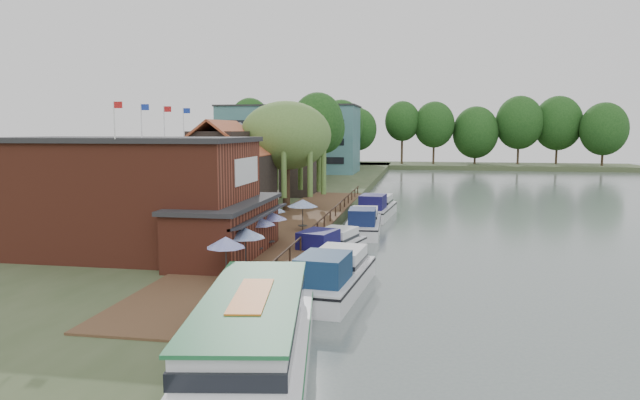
# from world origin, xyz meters

# --- Properties ---
(ground) EXTENTS (260.00, 260.00, 0.00)m
(ground) POSITION_xyz_m (0.00, 0.00, 0.00)
(ground) COLOR #546260
(ground) RESTS_ON ground
(land_bank) EXTENTS (50.00, 140.00, 1.00)m
(land_bank) POSITION_xyz_m (-30.00, 35.00, 0.50)
(land_bank) COLOR #384728
(land_bank) RESTS_ON ground
(quay_deck) EXTENTS (6.00, 50.00, 0.10)m
(quay_deck) POSITION_xyz_m (-8.00, 10.00, 1.05)
(quay_deck) COLOR #47301E
(quay_deck) RESTS_ON land_bank
(quay_rail) EXTENTS (0.20, 49.00, 1.00)m
(quay_rail) POSITION_xyz_m (-5.30, 10.50, 1.50)
(quay_rail) COLOR black
(quay_rail) RESTS_ON land_bank
(pub) EXTENTS (20.00, 11.00, 7.30)m
(pub) POSITION_xyz_m (-14.00, -1.00, 4.65)
(pub) COLOR maroon
(pub) RESTS_ON land_bank
(hotel_block) EXTENTS (25.40, 12.40, 12.30)m
(hotel_block) POSITION_xyz_m (-22.00, 70.00, 7.15)
(hotel_block) COLOR #38666B
(hotel_block) RESTS_ON land_bank
(cottage_a) EXTENTS (8.60, 7.60, 8.50)m
(cottage_a) POSITION_xyz_m (-15.00, 14.00, 5.25)
(cottage_a) COLOR black
(cottage_a) RESTS_ON land_bank
(cottage_b) EXTENTS (9.60, 8.60, 8.50)m
(cottage_b) POSITION_xyz_m (-18.00, 24.00, 5.25)
(cottage_b) COLOR beige
(cottage_b) RESTS_ON land_bank
(cottage_c) EXTENTS (7.60, 7.60, 8.50)m
(cottage_c) POSITION_xyz_m (-14.00, 33.00, 5.25)
(cottage_c) COLOR black
(cottage_c) RESTS_ON land_bank
(willow) EXTENTS (8.60, 8.60, 10.43)m
(willow) POSITION_xyz_m (-10.50, 19.00, 6.21)
(willow) COLOR #476B2D
(willow) RESTS_ON land_bank
(umbrella_0) EXTENTS (1.96, 1.96, 2.38)m
(umbrella_0) POSITION_xyz_m (-7.30, -7.30, 2.29)
(umbrella_0) COLOR #1B2999
(umbrella_0) RESTS_ON quay_deck
(umbrella_1) EXTENTS (2.18, 2.18, 2.38)m
(umbrella_1) POSITION_xyz_m (-7.13, -4.66, 2.29)
(umbrella_1) COLOR navy
(umbrella_1) RESTS_ON quay_deck
(umbrella_2) EXTENTS (2.30, 2.30, 2.38)m
(umbrella_2) POSITION_xyz_m (-7.70, -0.46, 2.29)
(umbrella_2) COLOR navy
(umbrella_2) RESTS_ON quay_deck
(umbrella_3) EXTENTS (2.36, 2.36, 2.38)m
(umbrella_3) POSITION_xyz_m (-7.54, 1.78, 2.29)
(umbrella_3) COLOR #1B1D99
(umbrella_3) RESTS_ON quay_deck
(umbrella_4) EXTENTS (2.01, 2.01, 2.38)m
(umbrella_4) POSITION_xyz_m (-8.26, 5.16, 2.29)
(umbrella_4) COLOR navy
(umbrella_4) RESTS_ON quay_deck
(umbrella_5) EXTENTS (2.38, 2.38, 2.38)m
(umbrella_5) POSITION_xyz_m (-6.68, 8.27, 2.29)
(umbrella_5) COLOR navy
(umbrella_5) RESTS_ON quay_deck
(cruiser_0) EXTENTS (4.32, 10.58, 2.51)m
(cruiser_0) POSITION_xyz_m (-2.39, -4.30, 1.26)
(cruiser_0) COLOR silver
(cruiser_0) RESTS_ON ground
(cruiser_1) EXTENTS (5.22, 9.63, 2.20)m
(cruiser_1) POSITION_xyz_m (-3.94, 3.89, 1.10)
(cruiser_1) COLOR silver
(cruiser_1) RESTS_ON ground
(cruiser_2) EXTENTS (3.56, 9.82, 2.34)m
(cruiser_2) POSITION_xyz_m (-2.60, 13.94, 1.17)
(cruiser_2) COLOR silver
(cruiser_2) RESTS_ON ground
(cruiser_3) EXTENTS (4.25, 10.47, 2.49)m
(cruiser_3) POSITION_xyz_m (-2.24, 23.12, 1.24)
(cruiser_3) COLOR silver
(cruiser_3) RESTS_ON ground
(tour_boat) EXTENTS (6.24, 14.70, 3.11)m
(tour_boat) POSITION_xyz_m (-3.41, -16.09, 1.56)
(tour_boat) COLOR silver
(tour_boat) RESTS_ON ground
(swan) EXTENTS (0.44, 0.44, 0.44)m
(swan) POSITION_xyz_m (-4.50, -9.61, 0.22)
(swan) COLOR white
(swan) RESTS_ON ground
(bank_tree_0) EXTENTS (6.98, 6.98, 12.77)m
(bank_tree_0) POSITION_xyz_m (-11.70, 42.30, 7.39)
(bank_tree_0) COLOR #143811
(bank_tree_0) RESTS_ON land_bank
(bank_tree_1) EXTENTS (6.46, 6.46, 11.72)m
(bank_tree_1) POSITION_xyz_m (-12.19, 49.56, 6.86)
(bank_tree_1) COLOR #143811
(bank_tree_1) RESTS_ON land_bank
(bank_tree_2) EXTENTS (7.23, 7.23, 12.26)m
(bank_tree_2) POSITION_xyz_m (-14.94, 56.82, 7.13)
(bank_tree_2) COLOR #143811
(bank_tree_2) RESTS_ON land_bank
(bank_tree_3) EXTENTS (8.86, 8.86, 13.78)m
(bank_tree_3) POSITION_xyz_m (-13.71, 79.35, 7.89)
(bank_tree_3) COLOR #143811
(bank_tree_3) RESTS_ON land_bank
(bank_tree_4) EXTENTS (7.76, 7.76, 12.40)m
(bank_tree_4) POSITION_xyz_m (-11.09, 87.19, 7.20)
(bank_tree_4) COLOR #143811
(bank_tree_4) RESTS_ON land_bank
(bank_tree_5) EXTENTS (7.90, 7.90, 14.35)m
(bank_tree_5) POSITION_xyz_m (-18.28, 92.85, 8.18)
(bank_tree_5) COLOR #143811
(bank_tree_5) RESTS_ON land_bank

